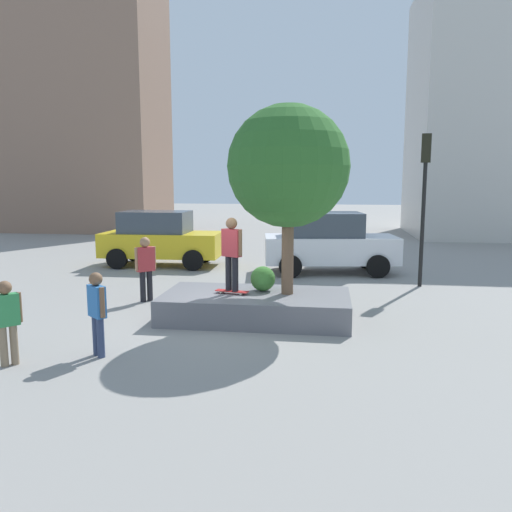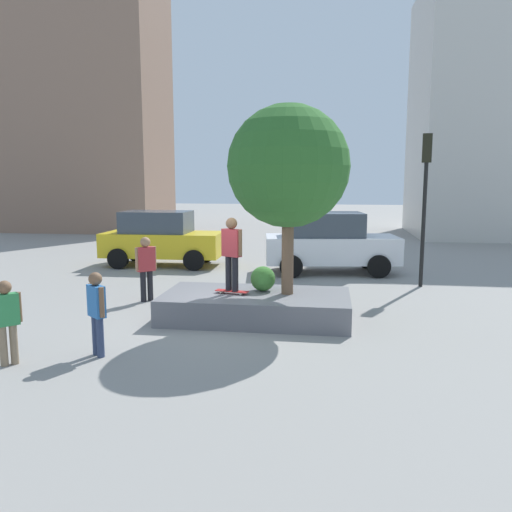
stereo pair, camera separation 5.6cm
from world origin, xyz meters
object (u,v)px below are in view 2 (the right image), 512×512
Objects in this scene: skateboard at (232,291)px; passerby_with_bag at (146,264)px; traffic_light_corner at (425,184)px; pedestrian_crossing at (7,317)px; bystander_watching at (97,308)px; planter_ledge at (256,306)px; police_car at (329,242)px; skateboarder at (232,249)px; taxi_cab at (161,238)px; plaza_tree at (288,167)px.

passerby_with_bag is at bearing 151.50° from skateboard.
traffic_light_corner is at bearing 21.72° from passerby_with_bag.
bystander_watching is (1.36, 0.68, 0.04)m from pedestrian_crossing.
planter_ledge is at bearing 49.22° from bystander_watching.
pedestrian_crossing is (-3.91, -3.64, 0.58)m from planter_ledge.
police_car is at bearing 145.04° from traffic_light_corner.
skateboard is at bearing -104.04° from skateboarder.
traffic_light_corner reaches higher than planter_ledge.
taxi_cab is at bearing 104.91° from passerby_with_bag.
police_car is at bearing -5.62° from taxi_cab.
plaza_tree is at bearing 8.35° from skateboarder.
traffic_light_corner is (5.09, 4.52, 2.49)m from skateboard.
plaza_tree is 0.94× the size of traffic_light_corner.
plaza_tree is 2.74× the size of bystander_watching.
bystander_watching is (-2.55, -2.96, 0.61)m from planter_ledge.
plaza_tree is 2.85× the size of pedestrian_crossing.
taxi_cab is at bearing 164.24° from traffic_light_corner.
bystander_watching is at bearing -137.07° from plaza_tree.
passerby_with_bag is (-3.21, 1.34, 0.71)m from planter_ledge.
skateboard is at bearing 55.17° from bystander_watching.
plaza_tree is 3.18m from skateboard.
traffic_light_corner is 2.64× the size of passerby_with_bag.
planter_ledge is at bearing -56.13° from taxi_cab.
passerby_with_bag is (0.70, 4.98, 0.13)m from pedestrian_crossing.
bystander_watching is (-1.99, -2.87, -0.76)m from skateboarder.
skateboard is at bearing -170.41° from planter_ledge.
skateboarder is at bearing -109.15° from police_car.
plaza_tree is 5.77m from traffic_light_corner.
traffic_light_corner is 11.89m from pedestrian_crossing.
skateboarder is 0.37× the size of traffic_light_corner.
taxi_cab reaches higher than planter_ledge.
planter_ledge is 2.49× the size of passerby_with_bag.
traffic_light_corner reaches higher than skateboarder.
plaza_tree is 6.54m from pedestrian_crossing.
taxi_cab reaches higher than skateboard.
planter_ledge is 2.54× the size of skateboarder.
pedestrian_crossing is at bearing -141.18° from plaza_tree.
plaza_tree is 2.53× the size of skateboarder.
bystander_watching is (-4.25, -9.37, -0.17)m from police_car.
police_car is 1.04× the size of traffic_light_corner.
traffic_light_corner is at bearing 44.32° from planter_ledge.
traffic_light_corner is (9.25, -2.61, 2.09)m from taxi_cab.
traffic_light_corner is at bearing 43.69° from pedestrian_crossing.
planter_ledge is 0.91× the size of police_car.
taxi_cab is 5.89m from passerby_with_bag.
passerby_with_bag is at bearing 157.28° from planter_ledge.
taxi_cab reaches higher than passerby_with_bag.
pedestrian_crossing is at bearing -119.18° from police_car.
bystander_watching is at bearing -133.81° from traffic_light_corner.
planter_ledge is 0.67m from skateboard.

